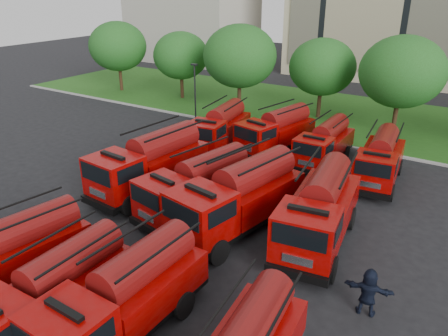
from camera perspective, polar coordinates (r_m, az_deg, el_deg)
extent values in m
plane|color=black|center=(21.87, -9.09, -9.42)|extent=(140.00, 140.00, 0.00)
cube|color=#1D4A13|center=(43.04, 14.37, 6.86)|extent=(70.00, 16.00, 0.12)
cube|color=gray|center=(35.76, 10.08, 3.92)|extent=(70.00, 0.30, 0.14)
cube|color=#9A9589|center=(71.87, -4.16, 17.88)|extent=(18.00, 12.00, 10.00)
cylinder|color=#382314|center=(52.04, -13.32, 11.16)|extent=(0.36, 0.36, 2.62)
ellipsoid|color=#1B4313|center=(51.43, -13.71, 15.20)|extent=(6.30, 6.30, 5.36)
cylinder|color=#382314|center=(47.54, -5.51, 10.41)|extent=(0.36, 0.36, 2.38)
ellipsoid|color=#1B4313|center=(46.91, -5.67, 14.41)|extent=(5.71, 5.71, 4.86)
cylinder|color=#382314|center=(41.89, 2.00, 9.03)|extent=(0.36, 0.36, 2.80)
ellipsoid|color=#1B4313|center=(41.09, 2.08, 14.39)|extent=(6.72, 6.72, 5.71)
cylinder|color=#382314|center=(41.22, 12.29, 8.02)|extent=(0.36, 0.36, 2.45)
ellipsoid|color=#1B4313|center=(40.48, 12.71, 12.76)|extent=(5.88, 5.88, 5.00)
cylinder|color=#382314|center=(38.00, 21.37, 5.88)|extent=(0.36, 0.36, 2.73)
ellipsoid|color=#1B4313|center=(37.13, 22.25, 11.55)|extent=(6.55, 6.55, 5.57)
cylinder|color=black|center=(39.21, -3.80, 9.66)|extent=(0.14, 0.14, 5.00)
cube|color=black|center=(38.69, -3.90, 13.33)|extent=(0.60, 0.25, 0.12)
cube|color=black|center=(20.52, -25.89, -12.15)|extent=(3.12, 6.80, 0.28)
cube|color=#800100|center=(20.43, -23.64, -9.37)|extent=(2.92, 4.60, 1.22)
cylinder|color=#5D0C0B|center=(19.94, -24.10, -6.95)|extent=(1.99, 4.10, 1.40)
cylinder|color=black|center=(21.93, -23.02, -9.51)|extent=(0.48, 1.07, 1.03)
cylinder|color=black|center=(20.25, -20.20, -11.93)|extent=(0.48, 1.07, 1.03)
cube|color=black|center=(17.75, -21.12, -17.31)|extent=(2.31, 6.61, 0.28)
cube|color=#800100|center=(17.76, -18.85, -13.83)|extent=(2.40, 4.36, 1.22)
cylinder|color=#5D0C0B|center=(17.20, -19.28, -11.17)|extent=(1.50, 3.97, 1.40)
cylinder|color=black|center=(19.28, -19.18, -13.74)|extent=(0.35, 1.04, 1.03)
cylinder|color=black|center=(17.92, -14.51, -16.26)|extent=(0.35, 1.04, 1.03)
cube|color=black|center=(16.79, -12.53, -18.67)|extent=(2.34, 6.87, 0.29)
cube|color=#800100|center=(15.02, -19.62, -20.01)|extent=(2.42, 2.18, 1.90)
cube|color=#800100|center=(16.86, -10.11, -14.79)|extent=(2.45, 4.52, 1.27)
cylinder|color=#5D0C0B|center=(16.24, -10.36, -11.90)|extent=(1.52, 4.12, 1.46)
cylinder|color=black|center=(18.41, -11.07, -14.60)|extent=(0.36, 1.08, 1.07)
cylinder|color=black|center=(17.20, -5.40, -17.35)|extent=(0.36, 1.08, 1.07)
cylinder|color=#5D0C0B|center=(13.97, 3.96, -19.42)|extent=(1.75, 3.89, 1.34)
cube|color=black|center=(26.55, -9.44, -1.51)|extent=(3.18, 7.87, 0.33)
cube|color=black|center=(24.40, -16.06, -4.64)|extent=(2.76, 0.51, 0.38)
cube|color=#800100|center=(24.52, -14.07, -0.92)|extent=(2.89, 2.64, 2.14)
cube|color=black|center=(23.66, -16.47, -0.78)|extent=(2.30, 0.25, 0.93)
cube|color=#800100|center=(26.96, -7.71, 1.03)|extent=(3.12, 5.26, 1.43)
cylinder|color=#5D0C0B|center=(26.55, -7.84, 3.36)|extent=(2.04, 4.74, 1.65)
cylinder|color=black|center=(25.89, -15.93, -3.08)|extent=(0.49, 1.24, 1.21)
cylinder|color=black|center=(24.07, -12.25, -4.77)|extent=(0.49, 1.24, 1.21)
cylinder|color=black|center=(28.68, -8.32, 0.24)|extent=(0.49, 1.24, 1.21)
cylinder|color=black|center=(27.05, -4.55, -1.03)|extent=(0.49, 1.24, 1.21)
cube|color=black|center=(23.80, -3.33, -4.45)|extent=(3.52, 7.30, 0.30)
cube|color=black|center=(21.86, -10.10, -7.67)|extent=(2.50, 0.70, 0.35)
cube|color=#800100|center=(21.89, -7.93, -3.95)|extent=(2.81, 2.60, 1.95)
cube|color=black|center=(21.09, -10.34, -3.85)|extent=(2.07, 0.43, 0.85)
cube|color=#800100|center=(24.13, -1.49, -1.88)|extent=(3.24, 4.96, 1.30)
cylinder|color=#5D0C0B|center=(23.70, -1.52, 0.44)|extent=(2.23, 4.40, 1.50)
cylinder|color=black|center=(23.17, -9.97, -5.89)|extent=(0.54, 1.14, 1.10)
cylinder|color=black|center=(21.60, -6.20, -7.98)|extent=(0.54, 1.14, 1.10)
cylinder|color=black|center=(25.70, -2.21, -2.47)|extent=(0.54, 1.14, 1.10)
cylinder|color=black|center=(24.29, 1.64, -4.08)|extent=(0.54, 1.14, 1.10)
cube|color=black|center=(22.24, 1.94, -6.34)|extent=(3.89, 8.08, 0.33)
cube|color=black|center=(19.90, -5.65, -10.56)|extent=(2.77, 0.76, 0.39)
cube|color=#800100|center=(19.95, -3.06, -6.00)|extent=(3.10, 2.88, 2.16)
cube|color=black|center=(18.98, -5.79, -6.00)|extent=(2.30, 0.47, 0.94)
cube|color=#800100|center=(22.65, 4.00, -3.26)|extent=(3.58, 5.50, 1.44)
cylinder|color=#5D0C0B|center=(22.15, 4.08, -0.54)|extent=(2.46, 4.87, 1.66)
cylinder|color=black|center=(21.32, -5.83, -8.23)|extent=(0.60, 1.27, 1.22)
cylinder|color=black|center=(19.76, -0.82, -10.90)|extent=(0.60, 1.27, 1.22)
cylinder|color=black|center=(24.36, 2.76, -3.86)|extent=(0.60, 1.27, 1.22)
cylinder|color=black|center=(23.00, 7.63, -5.80)|extent=(0.60, 1.27, 1.22)
cube|color=black|center=(21.70, 12.15, -7.80)|extent=(3.50, 7.76, 0.32)
cube|color=black|center=(18.62, 9.38, -13.55)|extent=(2.69, 0.64, 0.37)
cube|color=#800100|center=(18.92, 10.66, -8.40)|extent=(2.93, 2.70, 2.09)
cube|color=black|center=(17.67, 9.78, -8.96)|extent=(2.23, 0.37, 0.91)
cube|color=#800100|center=(22.30, 13.03, -4.46)|extent=(3.29, 5.24, 1.39)
cylinder|color=#5D0C0B|center=(21.81, 13.29, -1.82)|extent=(2.23, 4.68, 1.60)
cylinder|color=black|center=(19.71, 6.69, -11.24)|extent=(0.54, 1.22, 1.18)
cylinder|color=black|center=(19.29, 13.82, -12.72)|extent=(0.54, 1.22, 1.18)
cylinder|color=black|center=(23.61, 10.29, -5.22)|extent=(0.54, 1.22, 1.18)
cylinder|color=black|center=(23.26, 16.18, -6.30)|extent=(0.54, 1.22, 1.18)
cube|color=black|center=(33.08, -0.54, 3.72)|extent=(3.17, 7.02, 0.29)
cube|color=black|center=(30.22, -3.28, 1.64)|extent=(2.43, 0.58, 0.34)
cube|color=#800100|center=(30.75, -2.37, 4.31)|extent=(2.65, 2.45, 1.89)
cube|color=black|center=(29.70, -3.32, 4.48)|extent=(2.02, 0.34, 0.82)
cube|color=#800100|center=(33.75, 0.22, 5.51)|extent=(2.98, 4.74, 1.26)
cylinder|color=#5D0C0B|center=(33.45, 0.23, 7.19)|extent=(2.02, 4.23, 1.45)
cylinder|color=black|center=(31.48, -4.31, 2.43)|extent=(0.49, 1.10, 1.06)
cylinder|color=black|center=(30.54, -0.63, 1.82)|extent=(0.49, 1.10, 1.06)
cylinder|color=black|center=(35.05, -0.99, 4.69)|extent=(0.49, 1.10, 1.06)
cylinder|color=black|center=(34.20, 2.39, 4.20)|extent=(0.49, 1.10, 1.06)
cube|color=black|center=(32.59, 6.77, 3.24)|extent=(3.57, 7.07, 0.29)
cube|color=black|center=(30.13, 2.72, 1.59)|extent=(2.41, 0.74, 0.34)
cube|color=#800100|center=(30.52, 4.16, 4.11)|extent=(2.75, 2.57, 1.88)
cube|color=black|center=(29.61, 2.82, 4.42)|extent=(1.99, 0.47, 0.82)
cube|color=#800100|center=(33.14, 7.97, 4.94)|extent=(3.23, 4.83, 1.25)
cylinder|color=#5D0C0B|center=(32.84, 8.07, 6.63)|extent=(2.26, 4.27, 1.45)
cylinder|color=black|center=(31.48, 2.34, 2.47)|extent=(0.55, 1.11, 1.06)
cylinder|color=black|center=(30.14, 5.46, 1.41)|extent=(0.55, 1.11, 1.06)
cylinder|color=black|center=(34.56, 7.11, 4.24)|extent=(0.55, 1.11, 1.06)
cylinder|color=black|center=(33.34, 10.11, 3.33)|extent=(0.55, 1.11, 1.06)
cube|color=black|center=(30.97, 12.87, 1.62)|extent=(2.09, 6.27, 0.27)
cube|color=black|center=(28.23, 10.56, -0.45)|extent=(2.24, 0.23, 0.31)
cube|color=#800100|center=(28.72, 11.52, 2.17)|extent=(2.20, 1.98, 1.74)
cube|color=black|center=(27.71, 10.80, 2.32)|extent=(1.88, 0.05, 0.76)
cube|color=#800100|center=(31.59, 13.63, 3.37)|extent=(2.21, 4.12, 1.16)
cylinder|color=#5D0C0B|center=(31.29, 13.79, 5.00)|extent=(1.36, 3.76, 1.34)
cylinder|color=black|center=(29.32, 9.36, 0.47)|extent=(0.32, 0.99, 0.98)
cylinder|color=black|center=(28.65, 13.10, -0.40)|extent=(0.32, 0.99, 0.98)
cylinder|color=black|center=(32.74, 12.19, 2.71)|extent=(0.32, 0.99, 0.98)
cylinder|color=black|center=(32.14, 15.59, 1.97)|extent=(0.32, 0.99, 0.98)
cube|color=black|center=(29.10, 19.47, -0.56)|extent=(2.84, 6.71, 0.28)
cube|color=black|center=(26.11, 18.41, -3.29)|extent=(2.34, 0.49, 0.33)
cube|color=#800100|center=(26.64, 19.08, -0.24)|extent=(2.49, 2.29, 1.81)
cube|color=black|center=(25.52, 18.85, -0.22)|extent=(1.95, 0.26, 0.79)
cube|color=#800100|center=(29.77, 19.94, 1.47)|extent=(2.74, 4.51, 1.21)
cylinder|color=#5D0C0B|center=(29.44, 20.20, 3.26)|extent=(1.82, 4.04, 1.40)
cylinder|color=black|center=(27.04, 16.48, -2.20)|extent=(0.44, 1.05, 1.02)
cylinder|color=black|center=(26.85, 20.95, -3.02)|extent=(0.44, 1.05, 1.02)
cylinder|color=black|center=(30.78, 17.94, 0.77)|extent=(0.44, 1.05, 1.02)
cylinder|color=black|center=(30.61, 21.87, 0.07)|extent=(0.44, 1.05, 1.02)
imported|color=#98200B|center=(21.62, -5.95, -9.65)|extent=(0.82, 0.92, 1.57)
imported|color=black|center=(18.43, 17.92, -17.55)|extent=(1.93, 1.07, 1.97)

